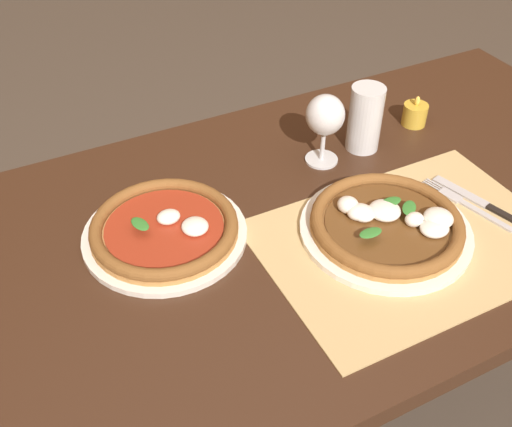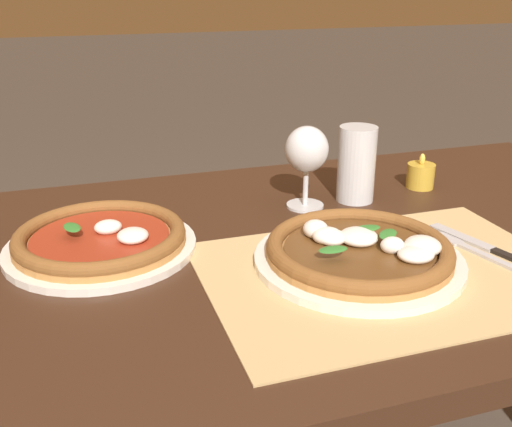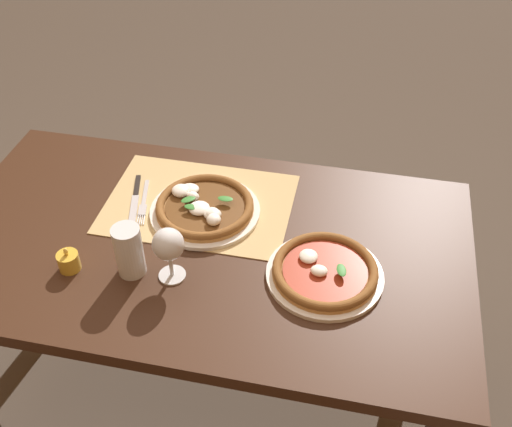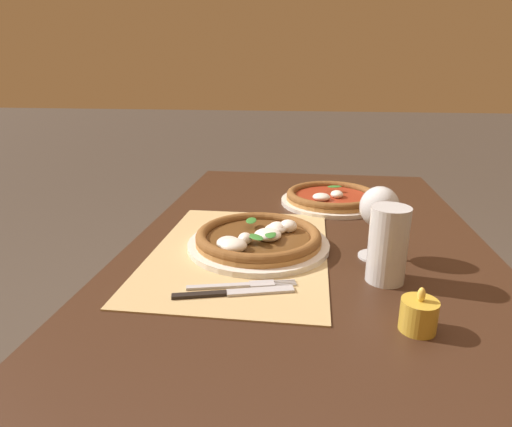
% 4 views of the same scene
% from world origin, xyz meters
% --- Properties ---
extents(ground_plane, '(24.00, 24.00, 0.00)m').
position_xyz_m(ground_plane, '(0.00, 0.00, 0.00)').
color(ground_plane, '#473D33').
extents(dining_table, '(1.45, 0.81, 0.74)m').
position_xyz_m(dining_table, '(0.00, 0.00, 0.64)').
color(dining_table, '#382114').
rests_on(dining_table, ground).
extents(paper_placemat, '(0.53, 0.38, 0.00)m').
position_xyz_m(paper_placemat, '(0.05, -0.15, 0.74)').
color(paper_placemat, tan).
rests_on(paper_placemat, dining_table).
extents(pizza_near, '(0.31, 0.31, 0.05)m').
position_xyz_m(pizza_near, '(0.02, -0.11, 0.76)').
color(pizza_near, silver).
rests_on(pizza_near, paper_placemat).
extents(pizza_far, '(0.30, 0.30, 0.04)m').
position_xyz_m(pizza_far, '(-0.34, 0.06, 0.76)').
color(pizza_far, silver).
rests_on(pizza_far, dining_table).
extents(wine_glass, '(0.08, 0.08, 0.16)m').
position_xyz_m(wine_glass, '(0.04, 0.14, 0.85)').
color(wine_glass, silver).
rests_on(wine_glass, dining_table).
extents(pint_glass, '(0.07, 0.07, 0.15)m').
position_xyz_m(pint_glass, '(0.15, 0.15, 0.81)').
color(pint_glass, silver).
rests_on(pint_glass, dining_table).
extents(fork, '(0.06, 0.20, 0.00)m').
position_xyz_m(fork, '(0.21, -0.12, 0.75)').
color(fork, '#B7B7BC').
rests_on(fork, paper_placemat).
extents(knife, '(0.07, 0.21, 0.01)m').
position_xyz_m(knife, '(0.24, -0.13, 0.75)').
color(knife, black).
rests_on(knife, paper_placemat).
extents(votive_candle, '(0.06, 0.06, 0.07)m').
position_xyz_m(votive_candle, '(0.31, 0.17, 0.76)').
color(votive_candle, gold).
rests_on(votive_candle, dining_table).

